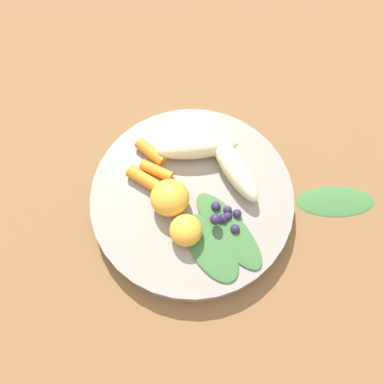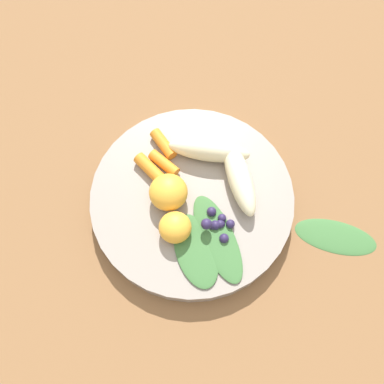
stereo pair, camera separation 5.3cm
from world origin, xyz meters
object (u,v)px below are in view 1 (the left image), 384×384
Objects in this scene: orange_segment_near at (186,230)px; banana_peeled_left at (197,148)px; bowl at (192,198)px; kale_leaf_stray at (336,201)px; banana_peeled_right at (234,167)px.

banana_peeled_left is at bearing -132.92° from orange_segment_near.
kale_leaf_stray is at bearing 144.30° from bowl.
orange_segment_near is at bearing 76.31° from banana_peeled_left.
banana_peeled_left and orange_segment_near have the same top height.
kale_leaf_stray is at bearing -131.43° from banana_peeled_right.
bowl is 0.20m from kale_leaf_stray.
banana_peeled_left reaches higher than bowl.
kale_leaf_stray is (-0.10, 0.11, -0.04)m from banana_peeled_right.
kale_leaf_stray is (-0.17, 0.12, -0.01)m from bowl.
banana_peeled_left and banana_peeled_right have the same top height.
bowl is at bearing 76.94° from banana_peeled_left.
banana_peeled_left is 1.02× the size of kale_leaf_stray.
banana_peeled_left is 2.69× the size of orange_segment_near.
bowl is 2.45× the size of banana_peeled_right.
banana_peeled_right reaches higher than bowl.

